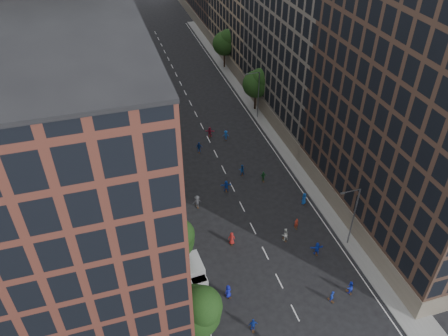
% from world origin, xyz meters
% --- Properties ---
extents(ground, '(240.00, 240.00, 0.00)m').
position_xyz_m(ground, '(0.00, 40.00, 0.00)').
color(ground, black).
rests_on(ground, ground).
extents(sidewalk_left, '(4.00, 105.00, 0.15)m').
position_xyz_m(sidewalk_left, '(-12.00, 47.50, 0.07)').
color(sidewalk_left, slate).
rests_on(sidewalk_left, ground).
extents(sidewalk_right, '(4.00, 105.00, 0.15)m').
position_xyz_m(sidewalk_right, '(12.00, 47.50, 0.07)').
color(sidewalk_right, slate).
rests_on(sidewalk_right, ground).
extents(bldg_left_a, '(14.00, 22.00, 30.00)m').
position_xyz_m(bldg_left_a, '(-19.00, 11.00, 15.00)').
color(bldg_left_a, '#582B21').
rests_on(bldg_left_a, ground).
extents(bldg_left_b, '(14.00, 26.00, 34.00)m').
position_xyz_m(bldg_left_b, '(-19.00, 35.00, 17.00)').
color(bldg_left_b, '#917B5F').
rests_on(bldg_left_b, ground).
extents(bldg_left_c, '(14.00, 20.00, 28.00)m').
position_xyz_m(bldg_left_c, '(-19.00, 58.00, 14.00)').
color(bldg_left_c, '#582B21').
rests_on(bldg_left_c, ground).
extents(bldg_right_a, '(14.00, 30.00, 36.00)m').
position_xyz_m(bldg_right_a, '(19.00, 15.00, 18.00)').
color(bldg_right_a, '#422D23').
rests_on(bldg_right_a, ground).
extents(bldg_right_b, '(14.00, 28.00, 33.00)m').
position_xyz_m(bldg_right_b, '(19.00, 44.00, 16.50)').
color(bldg_right_b, '#625A51').
rests_on(bldg_right_b, ground).
extents(tree_left_0, '(5.20, 5.20, 8.83)m').
position_xyz_m(tree_left_0, '(-11.01, 3.85, 5.96)').
color(tree_left_0, black).
rests_on(tree_left_0, ground).
extents(tree_left_1, '(4.80, 4.80, 8.21)m').
position_xyz_m(tree_left_1, '(-11.02, 13.86, 5.55)').
color(tree_left_1, black).
rests_on(tree_left_1, ground).
extents(tree_left_2, '(5.60, 5.60, 9.45)m').
position_xyz_m(tree_left_2, '(-10.99, 25.83, 6.36)').
color(tree_left_2, black).
rests_on(tree_left_2, ground).
extents(tree_left_3, '(5.00, 5.00, 8.58)m').
position_xyz_m(tree_left_3, '(-11.02, 39.85, 5.82)').
color(tree_left_3, black).
rests_on(tree_left_3, ground).
extents(tree_left_4, '(5.40, 5.40, 9.08)m').
position_xyz_m(tree_left_4, '(-11.00, 55.84, 6.10)').
color(tree_left_4, black).
rests_on(tree_left_4, ground).
extents(tree_left_5, '(4.80, 4.80, 8.33)m').
position_xyz_m(tree_left_5, '(-11.02, 71.86, 5.68)').
color(tree_left_5, black).
rests_on(tree_left_5, ground).
extents(tree_right_a, '(5.00, 5.00, 8.39)m').
position_xyz_m(tree_right_a, '(11.38, 47.85, 5.63)').
color(tree_right_a, black).
rests_on(tree_right_a, ground).
extents(tree_right_b, '(5.20, 5.20, 8.83)m').
position_xyz_m(tree_right_b, '(11.39, 67.85, 5.96)').
color(tree_right_b, black).
rests_on(tree_right_b, ground).
extents(streetlamp_near, '(2.64, 0.22, 9.06)m').
position_xyz_m(streetlamp_near, '(10.37, 12.00, 5.17)').
color(streetlamp_near, '#595B60').
rests_on(streetlamp_near, ground).
extents(streetlamp_far, '(2.64, 0.22, 9.06)m').
position_xyz_m(streetlamp_far, '(10.37, 45.00, 5.17)').
color(streetlamp_far, '#595B60').
rests_on(streetlamp_far, ground).
extents(cargo_van, '(2.37, 4.53, 2.34)m').
position_xyz_m(cargo_van, '(-9.31, 12.34, 1.23)').
color(cargo_van, '#B7B7B9').
rests_on(cargo_van, ground).
extents(skater_0, '(1.01, 0.85, 1.76)m').
position_xyz_m(skater_0, '(-6.35, 8.67, 0.88)').
color(skater_0, '#131AA1').
rests_on(skater_0, ground).
extents(skater_1, '(0.67, 0.57, 1.55)m').
position_xyz_m(skater_1, '(4.46, 4.78, 0.78)').
color(skater_1, navy).
rests_on(skater_1, ground).
extents(skater_2, '(0.98, 0.85, 1.75)m').
position_xyz_m(skater_2, '(6.93, 5.22, 0.87)').
color(skater_2, '#172BBD').
rests_on(skater_2, ground).
extents(skater_4, '(1.06, 0.54, 1.74)m').
position_xyz_m(skater_4, '(-5.13, 3.91, 0.87)').
color(skater_4, '#122E98').
rests_on(skater_4, ground).
extents(skater_5, '(1.73, 0.79, 1.80)m').
position_xyz_m(skater_5, '(6.01, 11.57, 0.90)').
color(skater_5, '#1737BB').
rests_on(skater_5, ground).
extents(skater_6, '(1.00, 0.78, 1.82)m').
position_xyz_m(skater_6, '(-3.54, 16.24, 0.91)').
color(skater_6, '#AB1F1C').
rests_on(skater_6, ground).
extents(skater_7, '(0.61, 0.45, 1.55)m').
position_xyz_m(skater_7, '(5.48, 16.49, 0.77)').
color(skater_7, '#AD2E1C').
rests_on(skater_7, ground).
extents(skater_8, '(1.00, 0.83, 1.90)m').
position_xyz_m(skater_8, '(3.14, 14.86, 0.95)').
color(skater_8, white).
rests_on(skater_8, ground).
extents(skater_9, '(1.31, 0.83, 1.93)m').
position_xyz_m(skater_9, '(-6.04, 24.27, 0.96)').
color(skater_9, '#3D3E42').
rests_on(skater_9, ground).
extents(skater_10, '(1.01, 0.49, 1.67)m').
position_xyz_m(skater_10, '(4.89, 27.06, 0.83)').
color(skater_10, '#1A5927').
rests_on(skater_10, ground).
extents(skater_11, '(1.69, 0.74, 1.76)m').
position_xyz_m(skater_11, '(-1.13, 26.46, 0.88)').
color(skater_11, '#1540AF').
rests_on(skater_11, ground).
extents(skater_12, '(1.05, 0.89, 1.83)m').
position_xyz_m(skater_12, '(8.50, 20.54, 0.92)').
color(skater_12, '#1347A1').
rests_on(skater_12, ground).
extents(skater_13, '(0.65, 0.53, 1.53)m').
position_xyz_m(skater_13, '(-8.41, 28.49, 0.76)').
color(skater_13, '#121992').
rests_on(skater_13, ground).
extents(skater_14, '(0.95, 0.79, 1.76)m').
position_xyz_m(skater_14, '(2.28, 29.48, 0.88)').
color(skater_14, '#124498').
rests_on(skater_14, ground).
extents(skater_15, '(1.24, 0.91, 1.71)m').
position_xyz_m(skater_15, '(2.82, 39.56, 0.85)').
color(skater_15, blue).
rests_on(skater_15, ground).
extents(skater_16, '(1.16, 0.75, 1.84)m').
position_xyz_m(skater_16, '(-2.46, 37.19, 0.92)').
color(skater_16, '#133B9D').
rests_on(skater_16, ground).
extents(skater_17, '(1.75, 1.08, 1.80)m').
position_xyz_m(skater_17, '(0.46, 41.25, 0.90)').
color(skater_17, '#A01A36').
rests_on(skater_17, ground).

